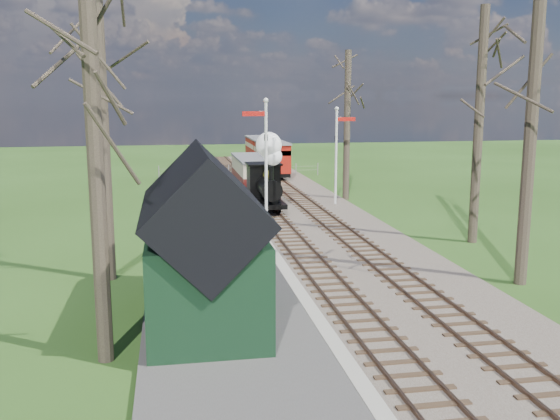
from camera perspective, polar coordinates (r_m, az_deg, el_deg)
The scene contains 19 objects.
ground at distance 15.08m, azimuth 11.19°, elevation -14.53°, with size 140.00×140.00×0.00m, color #2B4C17.
distant_hills at distance 80.56m, azimuth -5.03°, elevation -5.88°, with size 114.40×48.00×22.02m.
ballast_bed at distance 35.84m, azimuth 0.44°, elevation 0.34°, with size 8.00×60.00×0.10m, color brown.
track_near at distance 35.62m, azimuth -1.62°, elevation 0.35°, with size 1.60×60.00×0.15m.
track_far at distance 36.09m, azimuth 2.47°, elevation 0.48°, with size 1.60×60.00×0.15m.
platform at distance 27.46m, azimuth -6.40°, elevation -2.73°, with size 5.00×44.00×0.20m, color #474442.
coping_strip at distance 27.69m, azimuth -1.64°, elevation -2.55°, with size 0.40×44.00×0.21m, color #B2AD9E.
station_shed at distance 17.20m, azimuth -7.01°, elevation -3.26°, with size 3.25×6.30×4.78m.
semaphore_near at distance 29.16m, azimuth -1.42°, elevation 5.11°, with size 1.22×0.24×6.22m.
semaphore_far at distance 36.10m, azimuth 5.27°, elevation 5.65°, with size 1.22×0.24×5.72m.
bare_trees at distance 23.73m, azimuth 5.81°, elevation 7.69°, with size 15.51×22.39×12.00m.
fence_line at distance 49.34m, azimuth -3.67°, elevation 3.66°, with size 12.60×0.08×1.00m.
locomotive at distance 33.72m, azimuth -1.24°, elevation 3.03°, with size 1.72×4.00×4.29m.
coach at distance 39.74m, azimuth -2.57°, elevation 3.37°, with size 2.00×6.86×2.11m.
red_carriage_a at distance 48.18m, azimuth -0.78°, elevation 4.75°, with size 2.19×5.41×2.30m.
red_carriage_b at distance 53.59m, azimuth -1.73°, elevation 5.32°, with size 2.19×5.41×2.30m.
sign_board at distance 20.18m, azimuth -2.19°, elevation -5.44°, with size 0.41×0.78×1.20m.
bench at distance 20.78m, azimuth -3.64°, elevation -5.52°, with size 1.02×1.61×0.89m.
person at distance 19.76m, azimuth -1.48°, elevation -5.41°, with size 0.53×0.35×1.45m, color #1A1E30.
Camera 1 is at (-5.13, -12.70, 6.30)m, focal length 40.00 mm.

